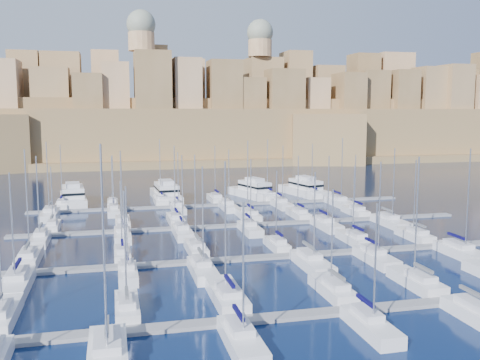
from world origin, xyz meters
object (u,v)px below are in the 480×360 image
object	(u,v)px
sailboat_0	(1,315)
motor_yacht_c	(254,191)
motor_yacht_a	(73,196)
motor_yacht_d	(304,189)
motor_yacht_b	(166,193)
sailboat_2	(227,295)
sailboat_4	(417,281)

from	to	relation	value
sailboat_0	motor_yacht_c	bearing A→B (deg)	57.26
sailboat_0	motor_yacht_a	xyz separation A→B (m)	(2.28, 70.54, 0.98)
motor_yacht_c	motor_yacht_d	size ratio (longest dim) A/B	0.97
motor_yacht_b	motor_yacht_a	bearing A→B (deg)	179.73
sailboat_2	motor_yacht_c	world-z (taller)	sailboat_2
motor_yacht_a	sailboat_2	bearing A→B (deg)	-73.34
sailboat_0	sailboat_4	xyz separation A→B (m)	(46.50, -0.06, 0.02)
motor_yacht_c	sailboat_4	bearing A→B (deg)	-88.57
motor_yacht_a	motor_yacht_b	xyz separation A→B (m)	(21.19, -0.10, -0.00)
motor_yacht_a	motor_yacht_c	bearing A→B (deg)	-1.26
sailboat_4	motor_yacht_a	world-z (taller)	sailboat_4
motor_yacht_d	sailboat_4	bearing A→B (deg)	-99.40
sailboat_0	motor_yacht_b	xyz separation A→B (m)	(23.47, 70.44, 0.98)
sailboat_2	sailboat_4	size ratio (longest dim) A/B	0.99
motor_yacht_b	sailboat_4	bearing A→B (deg)	-71.91
motor_yacht_b	motor_yacht_d	size ratio (longest dim) A/B	1.04
sailboat_0	motor_yacht_b	world-z (taller)	sailboat_0
motor_yacht_c	sailboat_0	bearing A→B (deg)	-122.74
motor_yacht_b	sailboat_0	bearing A→B (deg)	-108.43
motor_yacht_a	motor_yacht_d	bearing A→B (deg)	-0.66
motor_yacht_a	motor_yacht_c	xyz separation A→B (m)	(42.48, -0.93, -0.00)
sailboat_4	motor_yacht_d	size ratio (longest dim) A/B	0.92
motor_yacht_a	motor_yacht_b	world-z (taller)	same
motor_yacht_b	motor_yacht_d	xyz separation A→B (m)	(34.62, -0.54, 0.00)
motor_yacht_d	sailboat_2	bearing A→B (deg)	-116.65
sailboat_4	motor_yacht_d	xyz separation A→B (m)	(11.58, 69.96, 0.96)
sailboat_4	motor_yacht_b	size ratio (longest dim) A/B	0.88
motor_yacht_c	motor_yacht_d	distance (m)	13.33
sailboat_2	motor_yacht_d	size ratio (longest dim) A/B	0.91
sailboat_0	motor_yacht_c	world-z (taller)	sailboat_0
sailboat_0	motor_yacht_a	world-z (taller)	sailboat_0
sailboat_4	motor_yacht_c	world-z (taller)	sailboat_4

